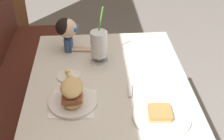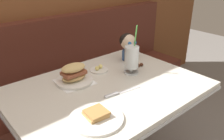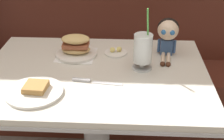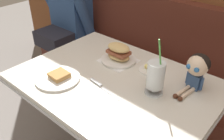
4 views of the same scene
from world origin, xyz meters
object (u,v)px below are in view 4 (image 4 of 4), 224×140
at_px(butter_saucer, 149,69).
at_px(seated_doll, 197,67).
at_px(diner_patron, 68,11).
at_px(butter_knife, 100,85).
at_px(toast_plate, 58,78).
at_px(sandwich_plate, 119,54).
at_px(milkshake_glass, 156,77).

bearing_deg(butter_saucer, seated_doll, 2.20).
bearing_deg(seated_doll, diner_patron, 165.78).
relative_size(butter_saucer, butter_knife, 0.51).
relative_size(toast_plate, sandwich_plate, 1.14).
distance_m(milkshake_glass, sandwich_plate, 0.37).
xyz_separation_m(butter_saucer, seated_doll, (0.27, 0.01, 0.12)).
bearing_deg(toast_plate, butter_knife, 25.98).
height_order(milkshake_glass, sandwich_plate, milkshake_glass).
bearing_deg(seated_doll, milkshake_glass, -128.04).
bearing_deg(butter_saucer, toast_plate, -129.11).
bearing_deg(diner_patron, milkshake_glass, -22.31).
relative_size(milkshake_glass, seated_doll, 1.40).
bearing_deg(milkshake_glass, butter_knife, -150.61).
relative_size(butter_knife, diner_patron, 0.29).
bearing_deg(sandwich_plate, butter_saucer, 8.17).
bearing_deg(seated_doll, toast_plate, -145.21).
bearing_deg(seated_doll, butter_knife, -140.85).
distance_m(milkshake_glass, diner_patron, 1.43).
xyz_separation_m(toast_plate, butter_knife, (0.22, 0.11, -0.01)).
relative_size(sandwich_plate, butter_knife, 0.93).
height_order(butter_knife, diner_patron, diner_patron).
xyz_separation_m(sandwich_plate, diner_patron, (-0.97, 0.41, -0.04)).
height_order(milkshake_glass, butter_saucer, milkshake_glass).
bearing_deg(sandwich_plate, diner_patron, 157.16).
distance_m(toast_plate, seated_doll, 0.75).
distance_m(toast_plate, butter_saucer, 0.53).
bearing_deg(toast_plate, diner_patron, 137.03).
height_order(toast_plate, butter_knife, toast_plate).
distance_m(butter_saucer, diner_patron, 1.24).
distance_m(sandwich_plate, butter_knife, 0.29).
xyz_separation_m(butter_saucer, butter_knife, (-0.11, -0.30, -0.00)).
bearing_deg(milkshake_glass, toast_plate, -152.19).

